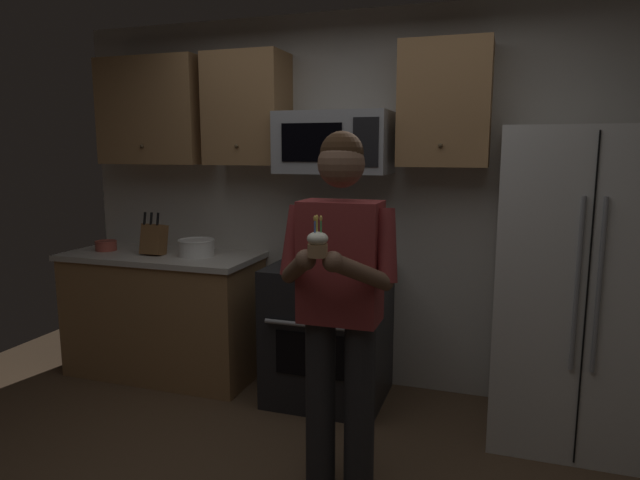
# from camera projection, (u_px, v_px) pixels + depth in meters

# --- Properties ---
(wall_back) EXTENTS (4.40, 0.10, 2.60)m
(wall_back) POSITION_uv_depth(u_px,v_px,m) (366.00, 203.00, 3.90)
(wall_back) COLOR beige
(wall_back) RESTS_ON ground
(oven_range) EXTENTS (0.76, 0.70, 0.93)m
(oven_range) POSITION_uv_depth(u_px,v_px,m) (328.00, 332.00, 3.72)
(oven_range) COLOR black
(oven_range) RESTS_ON ground
(microwave) EXTENTS (0.74, 0.41, 0.40)m
(microwave) POSITION_uv_depth(u_px,v_px,m) (334.00, 143.00, 3.63)
(microwave) COLOR #9EA0A5
(refrigerator) EXTENTS (0.90, 0.75, 1.80)m
(refrigerator) POSITION_uv_depth(u_px,v_px,m) (578.00, 288.00, 3.15)
(refrigerator) COLOR white
(refrigerator) RESTS_ON ground
(cabinet_row_upper) EXTENTS (2.78, 0.36, 0.76)m
(cabinet_row_upper) POSITION_uv_depth(u_px,v_px,m) (257.00, 109.00, 3.82)
(cabinet_row_upper) COLOR #9E7247
(counter_left) EXTENTS (1.44, 0.66, 0.92)m
(counter_left) POSITION_uv_depth(u_px,v_px,m) (164.00, 313.00, 4.15)
(counter_left) COLOR #9E7247
(counter_left) RESTS_ON ground
(knife_block) EXTENTS (0.16, 0.15, 0.32)m
(knife_block) POSITION_uv_depth(u_px,v_px,m) (154.00, 239.00, 4.01)
(knife_block) COLOR brown
(knife_block) RESTS_ON counter_left
(bowl_large_white) EXTENTS (0.26, 0.26, 0.12)m
(bowl_large_white) POSITION_uv_depth(u_px,v_px,m) (196.00, 247.00, 3.97)
(bowl_large_white) COLOR white
(bowl_large_white) RESTS_ON counter_left
(bowl_small_colored) EXTENTS (0.16, 0.16, 0.07)m
(bowl_small_colored) POSITION_uv_depth(u_px,v_px,m) (106.00, 245.00, 4.19)
(bowl_small_colored) COLOR #B24C3F
(bowl_small_colored) RESTS_ON counter_left
(person) EXTENTS (0.60, 0.48, 1.76)m
(person) POSITION_uv_depth(u_px,v_px,m) (340.00, 294.00, 2.63)
(person) COLOR #262628
(person) RESTS_ON ground
(cupcake) EXTENTS (0.09, 0.09, 0.17)m
(cupcake) POSITION_uv_depth(u_px,v_px,m) (318.00, 244.00, 2.28)
(cupcake) COLOR #A87F56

